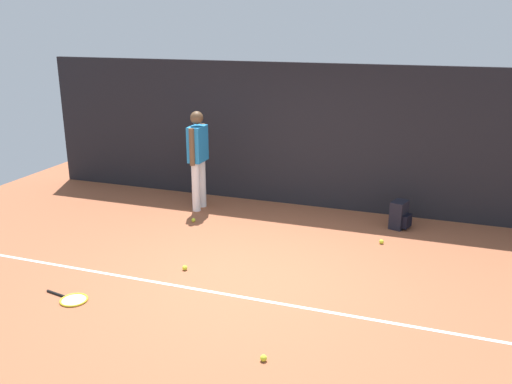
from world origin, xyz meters
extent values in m
plane|color=#9E5638|center=(0.00, 0.00, 0.00)|extent=(12.00, 12.00, 0.00)
cube|color=black|center=(0.00, 3.00, 1.23)|extent=(10.00, 0.10, 2.47)
cube|color=white|center=(0.00, -0.57, 0.00)|extent=(9.00, 0.05, 0.00)
cylinder|color=white|center=(-1.67, 2.06, 0.42)|extent=(0.14, 0.14, 0.85)
cylinder|color=white|center=(-1.67, 2.30, 0.42)|extent=(0.14, 0.14, 0.85)
cube|color=#268CD8|center=(-1.67, 2.18, 1.15)|extent=(0.22, 0.40, 0.60)
sphere|color=brown|center=(-1.67, 2.18, 1.59)|extent=(0.22, 0.22, 0.22)
cylinder|color=brown|center=(-1.67, 1.96, 1.14)|extent=(0.09, 0.09, 0.62)
cylinder|color=brown|center=(-1.67, 2.40, 1.14)|extent=(0.09, 0.09, 0.62)
cylinder|color=black|center=(-1.95, -1.25, 0.01)|extent=(0.30, 0.09, 0.03)
torus|color=gold|center=(-1.65, -1.30, 0.01)|extent=(0.38, 0.38, 0.02)
cylinder|color=#B2B2B2|center=(-1.65, -1.30, 0.01)|extent=(0.32, 0.32, 0.00)
cube|color=black|center=(1.68, 2.37, 0.22)|extent=(0.28, 0.35, 0.44)
cube|color=black|center=(1.81, 2.33, 0.14)|extent=(0.14, 0.23, 0.20)
sphere|color=#CCE033|center=(-1.48, 1.53, 0.03)|extent=(0.07, 0.07, 0.07)
sphere|color=#CCE033|center=(0.81, -1.68, 0.03)|extent=(0.07, 0.07, 0.07)
sphere|color=#CCE033|center=(-0.80, -0.13, 0.03)|extent=(0.07, 0.07, 0.07)
sphere|color=#CCE033|center=(1.52, 1.63, 0.03)|extent=(0.07, 0.07, 0.07)
camera|label=1|loc=(2.23, -5.91, 3.10)|focal=38.02mm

